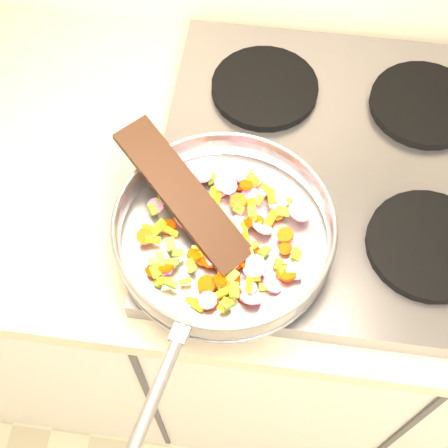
# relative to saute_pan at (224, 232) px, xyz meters

# --- Properties ---
(cooktop) EXTENTS (0.60, 0.60, 0.04)m
(cooktop) POSITION_rel_saute_pan_xyz_m (0.17, 0.18, -0.07)
(cooktop) COLOR #939399
(cooktop) RESTS_ON counter_top
(grate_fl) EXTENTS (0.19, 0.19, 0.02)m
(grate_fl) POSITION_rel_saute_pan_xyz_m (0.03, 0.04, -0.04)
(grate_fl) COLOR black
(grate_fl) RESTS_ON cooktop
(grate_fr) EXTENTS (0.19, 0.19, 0.02)m
(grate_fr) POSITION_rel_saute_pan_xyz_m (0.31, 0.04, -0.04)
(grate_fr) COLOR black
(grate_fr) RESTS_ON cooktop
(grate_bl) EXTENTS (0.19, 0.19, 0.02)m
(grate_bl) POSITION_rel_saute_pan_xyz_m (0.03, 0.32, -0.04)
(grate_bl) COLOR black
(grate_bl) RESTS_ON cooktop
(grate_br) EXTENTS (0.19, 0.19, 0.02)m
(grate_br) POSITION_rel_saute_pan_xyz_m (0.31, 0.32, -0.04)
(grate_br) COLOR black
(grate_br) RESTS_ON cooktop
(saute_pan) EXTENTS (0.37, 0.53, 0.06)m
(saute_pan) POSITION_rel_saute_pan_xyz_m (0.00, 0.00, 0.00)
(saute_pan) COLOR #9E9EA5
(saute_pan) RESTS_ON grate_fl
(vegetable_heap) EXTENTS (0.26, 0.26, 0.05)m
(vegetable_heap) POSITION_rel_saute_pan_xyz_m (0.01, 0.00, -0.01)
(vegetable_heap) COLOR #FF4102
(vegetable_heap) RESTS_ON saute_pan
(wooden_spatula) EXTENTS (0.23, 0.22, 0.08)m
(wooden_spatula) POSITION_rel_saute_pan_xyz_m (-0.07, 0.04, 0.02)
(wooden_spatula) COLOR black
(wooden_spatula) RESTS_ON saute_pan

